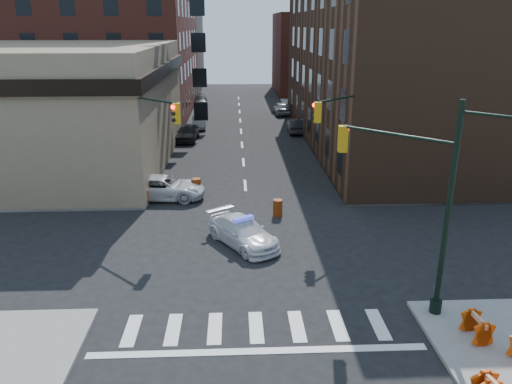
{
  "coord_description": "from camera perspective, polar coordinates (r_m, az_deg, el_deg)",
  "views": [
    {
      "loc": [
        -0.7,
        -22.39,
        10.51
      ],
      "look_at": [
        0.39,
        2.09,
        2.2
      ],
      "focal_mm": 35.0,
      "sensor_mm": 36.0,
      "label": 1
    }
  ],
  "objects": [
    {
      "name": "bank_building",
      "position": [
        42.6,
        -25.33,
        8.85
      ],
      "size": [
        22.0,
        22.0,
        9.0
      ],
      "primitive_type": "cube",
      "color": "#867358",
      "rests_on": "ground"
    },
    {
      "name": "commercial_row_ne",
      "position": [
        47.07,
        14.83,
        13.86
      ],
      "size": [
        14.0,
        34.0,
        14.0
      ],
      "primitive_type": "cube",
      "color": "#482D1C",
      "rests_on": "ground"
    },
    {
      "name": "parked_car_wdeep",
      "position": [
        69.07,
        -6.36,
        10.4
      ],
      "size": [
        1.92,
        4.47,
        1.28
      ],
      "primitive_type": "imported",
      "rotation": [
        0.0,
        0.0,
        0.03
      ],
      "color": "black",
      "rests_on": "ground"
    },
    {
      "name": "parked_car_efar",
      "position": [
        61.37,
        2.93,
        9.57
      ],
      "size": [
        2.05,
        4.59,
        1.53
      ],
      "primitive_type": "imported",
      "rotation": [
        0.0,
        0.0,
        3.19
      ],
      "color": "gray",
      "rests_on": "ground"
    },
    {
      "name": "apartment_block",
      "position": [
        64.9,
        -19.57,
        19.04
      ],
      "size": [
        25.0,
        25.0,
        24.0
      ],
      "primitive_type": "cube",
      "color": "maroon",
      "rests_on": "ground"
    },
    {
      "name": "signal_pole_se",
      "position": [
        19.1,
        18.25,
        -0.23
      ],
      "size": [
        5.4,
        5.27,
        8.0
      ],
      "rotation": [
        0.0,
        0.0,
        2.36
      ],
      "color": "black",
      "rests_on": "sidewalk_se"
    },
    {
      "name": "pedestrian_c",
      "position": [
        34.26,
        -20.19,
        1.48
      ],
      "size": [
        1.0,
        1.05,
        1.75
      ],
      "primitive_type": "imported",
      "rotation": [
        0.0,
        0.0,
        0.84
      ],
      "color": "black",
      "rests_on": "sidewalk_nw"
    },
    {
      "name": "filler_nw",
      "position": [
        85.81,
        -13.38,
        16.58
      ],
      "size": [
        20.0,
        18.0,
        16.0
      ],
      "primitive_type": "cube",
      "color": "#51433C",
      "rests_on": "ground"
    },
    {
      "name": "filler_ne",
      "position": [
        81.85,
        8.1,
        15.39
      ],
      "size": [
        16.0,
        16.0,
        12.0
      ],
      "primitive_type": "cube",
      "color": "maroon",
      "rests_on": "ground"
    },
    {
      "name": "barricade_se_a",
      "position": [
        19.34,
        23.93,
        -13.97
      ],
      "size": [
        0.65,
        1.19,
        0.87
      ],
      "primitive_type": null,
      "rotation": [
        0.0,
        0.0,
        1.64
      ],
      "color": "red",
      "rests_on": "sidewalk_se"
    },
    {
      "name": "police_car",
      "position": [
        24.84,
        -1.52,
        -4.61
      ],
      "size": [
        4.08,
        4.91,
        1.34
      ],
      "primitive_type": "imported",
      "rotation": [
        0.0,
        0.0,
        0.57
      ],
      "color": "silver",
      "rests_on": "ground"
    },
    {
      "name": "parked_car_wfar",
      "position": [
        53.35,
        -6.5,
        7.97
      ],
      "size": [
        1.54,
        4.05,
        1.32
      ],
      "primitive_type": "imported",
      "rotation": [
        0.0,
        0.0,
        0.04
      ],
      "color": "#93969C",
      "rests_on": "ground"
    },
    {
      "name": "barrel_bank",
      "position": [
        32.24,
        -6.84,
        0.6
      ],
      "size": [
        0.67,
        0.67,
        1.1
      ],
      "primitive_type": "cylinder",
      "rotation": [
        0.0,
        0.0,
        -0.09
      ],
      "color": "#ED370B",
      "rests_on": "ground"
    },
    {
      "name": "pedestrian_a",
      "position": [
        31.79,
        -15.36,
        0.58
      ],
      "size": [
        0.67,
        0.51,
        1.64
      ],
      "primitive_type": "imported",
      "rotation": [
        0.0,
        0.0,
        -0.2
      ],
      "color": "black",
      "rests_on": "sidewalk_nw"
    },
    {
      "name": "barrel_road",
      "position": [
        28.59,
        2.49,
        -1.82
      ],
      "size": [
        0.65,
        0.65,
        0.97
      ],
      "primitive_type": "cylinder",
      "rotation": [
        0.0,
        0.0,
        -0.22
      ],
      "color": "#C16009",
      "rests_on": "ground"
    },
    {
      "name": "pedestrian_b",
      "position": [
        31.06,
        -17.87,
        0.02
      ],
      "size": [
        0.88,
        0.7,
        1.76
      ],
      "primitive_type": "imported",
      "rotation": [
        0.0,
        0.0,
        0.04
      ],
      "color": "black",
      "rests_on": "sidewalk_nw"
    },
    {
      "name": "barricade_nw_b",
      "position": [
        33.5,
        -22.13,
        0.11
      ],
      "size": [
        1.29,
        0.75,
        0.92
      ],
      "primitive_type": null,
      "rotation": [
        0.0,
        0.0,
        0.12
      ],
      "color": "orange",
      "rests_on": "sidewalk_nw"
    },
    {
      "name": "sidewalk_ne",
      "position": [
        60.92,
        20.59,
        7.68
      ],
      "size": [
        34.0,
        54.5,
        0.15
      ],
      "primitive_type": "cube",
      "color": "gray",
      "rests_on": "ground"
    },
    {
      "name": "signal_pole_nw",
      "position": [
        28.87,
        -12.83,
        5.92
      ],
      "size": [
        3.58,
        3.67,
        8.0
      ],
      "rotation": [
        0.0,
        0.0,
        -0.79
      ],
      "color": "black",
      "rests_on": "sidewalk_nw"
    },
    {
      "name": "barricade_nw_a",
      "position": [
        31.26,
        -13.1,
        -0.23
      ],
      "size": [
        1.29,
        0.72,
        0.93
      ],
      "primitive_type": null,
      "rotation": [
        0.0,
        0.0,
        0.08
      ],
      "color": "#DD550A",
      "rests_on": "sidewalk_nw"
    },
    {
      "name": "parked_car_enear",
      "position": [
        50.77,
        4.56,
        7.52
      ],
      "size": [
        1.53,
        4.21,
        1.38
      ],
      "primitive_type": "imported",
      "rotation": [
        0.0,
        0.0,
        3.13
      ],
      "color": "black",
      "rests_on": "ground"
    },
    {
      "name": "tree_ne_far",
      "position": [
        57.42,
        5.81,
        11.61
      ],
      "size": [
        3.0,
        3.0,
        4.85
      ],
      "color": "black",
      "rests_on": "sidewalk_ne"
    },
    {
      "name": "ground",
      "position": [
        24.75,
        -0.69,
        -6.4
      ],
      "size": [
        140.0,
        140.0,
        0.0
      ],
      "primitive_type": "plane",
      "color": "black",
      "rests_on": "ground"
    },
    {
      "name": "parked_car_wnear",
      "position": [
        47.52,
        -7.87,
        6.74
      ],
      "size": [
        2.19,
        4.7,
        1.56
      ],
      "primitive_type": "imported",
      "rotation": [
        0.0,
        0.0,
        -0.08
      ],
      "color": "black",
      "rests_on": "ground"
    },
    {
      "name": "tree_ne_near",
      "position": [
        49.58,
        7.12,
        10.45
      ],
      "size": [
        3.0,
        3.0,
        4.85
      ],
      "color": "black",
      "rests_on": "sidewalk_ne"
    },
    {
      "name": "pickup",
      "position": [
        31.83,
        -10.53,
        0.5
      ],
      "size": [
        5.39,
        2.82,
        1.45
      ],
      "primitive_type": "imported",
      "rotation": [
        0.0,
        0.0,
        1.49
      ],
      "color": "silver",
      "rests_on": "ground"
    },
    {
      "name": "sidewalk_nw",
      "position": [
        60.39,
        -24.37,
        7.12
      ],
      "size": [
        34.0,
        54.5,
        0.15
      ],
      "primitive_type": "cube",
      "color": "gray",
      "rests_on": "ground"
    },
    {
      "name": "signal_pole_ne",
      "position": [
        29.16,
        10.53,
        6.2
      ],
      "size": [
        3.67,
        3.58,
        8.0
      ],
      "rotation": [
        0.0,
        0.0,
        -2.36
      ],
      "color": "black",
      "rests_on": "sidewalk_ne"
    }
  ]
}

